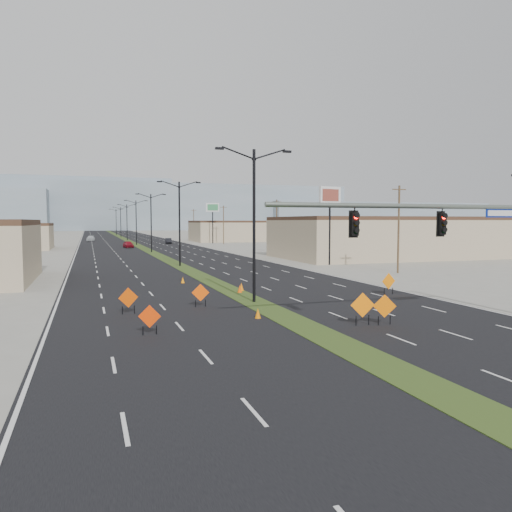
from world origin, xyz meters
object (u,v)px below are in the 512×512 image
object	(u,v)px
streetlight_5	(121,221)
pole_sign_east_near	(330,201)
streetlight_4	(127,221)
car_left	(128,244)
cone_1	(241,287)
construction_sign_0	(150,318)
cone_2	(240,289)
construction_sign_5	(389,282)
car_mid	(168,241)
pole_sign_east_far	(213,210)
signal_mast	(471,232)
construction_sign_3	(363,306)
construction_sign_4	(385,307)
construction_sign_2	(200,294)
streetlight_0	(254,220)
streetlight_2	(151,221)
cone_3	(183,280)
streetlight_3	(136,221)
streetlight_6	(116,221)
construction_sign_1	(128,299)
cone_0	(258,313)
streetlight_1	(180,221)
car_far	(91,238)

from	to	relation	value
streetlight_5	pole_sign_east_near	distance (m)	117.34
streetlight_4	car_left	bearing A→B (deg)	-93.88
streetlight_4	cone_1	xyz separation A→B (m)	(0.71, -106.77, -5.09)
construction_sign_0	cone_2	world-z (taller)	construction_sign_0
construction_sign_5	construction_sign_0	bearing A→B (deg)	-164.98
car_mid	pole_sign_east_far	bearing A→B (deg)	-4.44
pole_sign_east_far	signal_mast	bearing A→B (deg)	-82.28
construction_sign_3	cone_1	distance (m)	14.13
construction_sign_3	construction_sign_4	size ratio (longest dim) A/B	1.06
construction_sign_2	streetlight_0	bearing A→B (deg)	22.13
streetlight_2	cone_3	world-z (taller)	streetlight_2
streetlight_3	construction_sign_5	bearing A→B (deg)	-82.90
streetlight_6	cone_1	bearing A→B (deg)	-89.75
streetlight_4	construction_sign_5	size ratio (longest dim) A/B	6.32
streetlight_2	streetlight_5	world-z (taller)	same
construction_sign_1	pole_sign_east_far	world-z (taller)	pole_sign_east_far
signal_mast	streetlight_0	xyz separation A→B (m)	(-8.56, 10.00, 0.63)
construction_sign_5	cone_0	world-z (taller)	construction_sign_5
streetlight_2	cone_1	xyz separation A→B (m)	(0.71, -50.77, -5.09)
cone_3	pole_sign_east_near	size ratio (longest dim) A/B	0.06
streetlight_2	pole_sign_east_near	size ratio (longest dim) A/B	1.05
pole_sign_east_near	streetlight_6	bearing A→B (deg)	84.64
construction_sign_0	cone_3	world-z (taller)	construction_sign_0
streetlight_6	construction_sign_0	bearing A→B (deg)	-92.49
streetlight_5	cone_1	xyz separation A→B (m)	(0.71, -134.77, -5.09)
construction_sign_5	cone_1	bearing A→B (deg)	144.85
construction_sign_3	construction_sign_4	distance (m)	1.15
streetlight_5	pole_sign_east_near	world-z (taller)	streetlight_5
construction_sign_4	construction_sign_3	bearing A→B (deg)	-171.70
construction_sign_5	pole_sign_east_near	world-z (taller)	pole_sign_east_near
construction_sign_3	streetlight_4	bearing A→B (deg)	101.69
streetlight_4	pole_sign_east_far	bearing A→B (deg)	-54.14
car_mid	construction_sign_1	bearing A→B (deg)	-94.47
construction_sign_1	construction_sign_5	bearing A→B (deg)	-8.33
streetlight_1	streetlight_2	bearing A→B (deg)	90.00
signal_mast	pole_sign_east_near	world-z (taller)	pole_sign_east_near
car_far	construction_sign_1	xyz separation A→B (m)	(1.50, -112.13, 0.20)
streetlight_3	pole_sign_east_near	bearing A→B (deg)	-73.52
streetlight_1	construction_sign_4	bearing A→B (deg)	-83.70
cone_1	streetlight_6	bearing A→B (deg)	90.25
streetlight_0	car_mid	size ratio (longest dim) A/B	2.54
construction_sign_1	cone_0	xyz separation A→B (m)	(6.66, -3.62, -0.62)
streetlight_6	cone_2	bearing A→B (deg)	-89.88
construction_sign_1	cone_0	world-z (taller)	construction_sign_1
streetlight_6	cone_2	xyz separation A→B (m)	(0.33, -163.63, -5.11)
car_left	construction_sign_3	world-z (taller)	construction_sign_3
construction_sign_0	construction_sign_5	bearing A→B (deg)	42.60
streetlight_4	car_mid	xyz separation A→B (m)	(7.87, -23.45, -4.77)
cone_2	cone_0	bearing A→B (deg)	-100.93
construction_sign_0	cone_3	distance (m)	19.73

